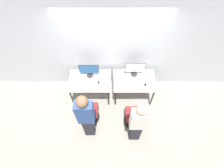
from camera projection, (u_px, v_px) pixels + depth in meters
ground_plane at (112, 106)px, 4.98m from camera, size 20.00×20.00×0.00m
wall_back at (112, 48)px, 4.30m from camera, size 12.00×0.05×2.80m
desk_left at (90, 82)px, 4.64m from camera, size 1.09×0.74×0.73m
monitor_left at (89, 70)px, 4.47m from camera, size 0.51×0.19×0.43m
keyboard_left at (89, 83)px, 4.52m from camera, size 0.37×0.14×0.02m
mouse_left at (99, 82)px, 4.52m from camera, size 0.06×0.09×0.03m
office_chair_left at (89, 113)px, 4.45m from camera, size 0.48×0.48×0.89m
person_left at (86, 117)px, 3.73m from camera, size 0.36×0.23×1.78m
desk_right at (134, 82)px, 4.64m from camera, size 1.09×0.74×0.73m
monitor_right at (135, 69)px, 4.49m from camera, size 0.51×0.19×0.43m
keyboard_right at (135, 85)px, 4.48m from camera, size 0.37×0.14×0.02m
mouse_right at (145, 85)px, 4.48m from camera, size 0.06×0.09×0.03m
office_chair_right at (134, 118)px, 4.38m from camera, size 0.48×0.48×0.89m
person_right at (138, 123)px, 3.72m from camera, size 0.36×0.22×1.68m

